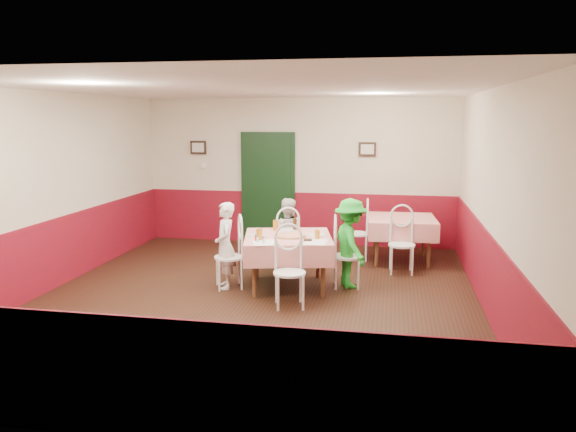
% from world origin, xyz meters
% --- Properties ---
extents(floor, '(7.00, 7.00, 0.00)m').
position_xyz_m(floor, '(0.00, 0.00, 0.00)').
color(floor, black).
rests_on(floor, ground).
extents(ceiling, '(7.00, 7.00, 0.00)m').
position_xyz_m(ceiling, '(0.00, 0.00, 2.80)').
color(ceiling, white).
rests_on(ceiling, back_wall).
extents(back_wall, '(6.00, 0.10, 2.80)m').
position_xyz_m(back_wall, '(0.00, 3.50, 1.40)').
color(back_wall, beige).
rests_on(back_wall, ground).
extents(front_wall, '(6.00, 0.10, 2.80)m').
position_xyz_m(front_wall, '(0.00, -3.50, 1.40)').
color(front_wall, beige).
rests_on(front_wall, ground).
extents(left_wall, '(0.10, 7.00, 2.80)m').
position_xyz_m(left_wall, '(-3.00, 0.00, 1.40)').
color(left_wall, beige).
rests_on(left_wall, ground).
extents(right_wall, '(0.10, 7.00, 2.80)m').
position_xyz_m(right_wall, '(3.00, 0.00, 1.40)').
color(right_wall, beige).
rests_on(right_wall, ground).
extents(wainscot_back, '(6.00, 0.03, 1.00)m').
position_xyz_m(wainscot_back, '(0.00, 3.48, 0.50)').
color(wainscot_back, maroon).
rests_on(wainscot_back, ground).
extents(wainscot_front, '(6.00, 0.03, 1.00)m').
position_xyz_m(wainscot_front, '(0.00, -3.48, 0.50)').
color(wainscot_front, maroon).
rests_on(wainscot_front, ground).
extents(wainscot_left, '(0.03, 7.00, 1.00)m').
position_xyz_m(wainscot_left, '(-2.98, 0.00, 0.50)').
color(wainscot_left, maroon).
rests_on(wainscot_left, ground).
extents(wainscot_right, '(0.03, 7.00, 1.00)m').
position_xyz_m(wainscot_right, '(2.98, 0.00, 0.50)').
color(wainscot_right, maroon).
rests_on(wainscot_right, ground).
extents(door, '(0.96, 0.06, 2.10)m').
position_xyz_m(door, '(-0.60, 3.45, 1.05)').
color(door, black).
rests_on(door, ground).
extents(picture_left, '(0.32, 0.03, 0.26)m').
position_xyz_m(picture_left, '(-2.00, 3.45, 1.85)').
color(picture_left, black).
rests_on(picture_left, back_wall).
extents(picture_right, '(0.32, 0.03, 0.26)m').
position_xyz_m(picture_right, '(1.30, 3.45, 1.85)').
color(picture_right, black).
rests_on(picture_right, back_wall).
extents(thermostat, '(0.10, 0.03, 0.10)m').
position_xyz_m(thermostat, '(-1.90, 3.45, 1.50)').
color(thermostat, white).
rests_on(thermostat, back_wall).
extents(main_table, '(1.45, 1.45, 0.77)m').
position_xyz_m(main_table, '(0.33, 0.60, 0.38)').
color(main_table, red).
rests_on(main_table, ground).
extents(second_table, '(1.18, 1.18, 0.77)m').
position_xyz_m(second_table, '(1.95, 2.42, 0.38)').
color(second_table, red).
rests_on(second_table, ground).
extents(chair_left, '(0.55, 0.55, 0.90)m').
position_xyz_m(chair_left, '(-0.50, 0.42, 0.45)').
color(chair_left, white).
rests_on(chair_left, ground).
extents(chair_right, '(0.47, 0.47, 0.90)m').
position_xyz_m(chair_right, '(1.16, 0.77, 0.45)').
color(chair_right, white).
rests_on(chair_right, ground).
extents(chair_far, '(0.53, 0.53, 0.90)m').
position_xyz_m(chair_far, '(0.15, 1.43, 0.45)').
color(chair_far, white).
rests_on(chair_far, ground).
extents(chair_near, '(0.52, 0.52, 0.90)m').
position_xyz_m(chair_near, '(0.50, -0.24, 0.45)').
color(chair_near, white).
rests_on(chair_near, ground).
extents(chair_second_a, '(0.44, 0.44, 0.90)m').
position_xyz_m(chair_second_a, '(1.20, 2.42, 0.45)').
color(chair_second_a, white).
rests_on(chair_second_a, ground).
extents(chair_second_b, '(0.44, 0.44, 0.90)m').
position_xyz_m(chair_second_b, '(1.95, 1.67, 0.45)').
color(chair_second_b, white).
rests_on(chair_second_b, ground).
extents(pizza, '(0.51, 0.51, 0.03)m').
position_xyz_m(pizza, '(0.37, 0.55, 0.77)').
color(pizza, '#B74723').
rests_on(pizza, main_table).
extents(plate_left, '(0.30, 0.30, 0.01)m').
position_xyz_m(plate_left, '(-0.10, 0.52, 0.77)').
color(plate_left, white).
rests_on(plate_left, main_table).
extents(plate_right, '(0.30, 0.30, 0.01)m').
position_xyz_m(plate_right, '(0.73, 0.69, 0.77)').
color(plate_right, white).
rests_on(plate_right, main_table).
extents(plate_far, '(0.30, 0.30, 0.01)m').
position_xyz_m(plate_far, '(0.26, 0.99, 0.77)').
color(plate_far, white).
rests_on(plate_far, main_table).
extents(glass_a, '(0.10, 0.10, 0.15)m').
position_xyz_m(glass_a, '(-0.01, 0.26, 0.84)').
color(glass_a, '#BF7219').
rests_on(glass_a, main_table).
extents(glass_b, '(0.08, 0.08, 0.13)m').
position_xyz_m(glass_b, '(0.77, 0.48, 0.82)').
color(glass_b, '#BF7219').
rests_on(glass_b, main_table).
extents(glass_c, '(0.10, 0.10, 0.15)m').
position_xyz_m(glass_c, '(0.07, 0.96, 0.84)').
color(glass_c, '#BF7219').
rests_on(glass_c, main_table).
extents(beer_bottle, '(0.07, 0.07, 0.21)m').
position_xyz_m(beer_bottle, '(0.36, 1.01, 0.86)').
color(beer_bottle, '#381C0A').
rests_on(beer_bottle, main_table).
extents(shaker_a, '(0.04, 0.04, 0.09)m').
position_xyz_m(shaker_a, '(-0.00, 0.11, 0.81)').
color(shaker_a, silver).
rests_on(shaker_a, main_table).
extents(shaker_b, '(0.04, 0.04, 0.09)m').
position_xyz_m(shaker_b, '(0.09, 0.06, 0.81)').
color(shaker_b, silver).
rests_on(shaker_b, main_table).
extents(shaker_c, '(0.04, 0.04, 0.09)m').
position_xyz_m(shaker_c, '(-0.04, 0.18, 0.81)').
color(shaker_c, '#B23319').
rests_on(shaker_c, main_table).
extents(menu_left, '(0.42, 0.48, 0.00)m').
position_xyz_m(menu_left, '(0.09, 0.12, 0.76)').
color(menu_left, white).
rests_on(menu_left, main_table).
extents(menu_right, '(0.30, 0.40, 0.00)m').
position_xyz_m(menu_right, '(0.77, 0.27, 0.76)').
color(menu_right, white).
rests_on(menu_right, main_table).
extents(wallet, '(0.13, 0.11, 0.02)m').
position_xyz_m(wallet, '(0.65, 0.34, 0.77)').
color(wallet, black).
rests_on(wallet, main_table).
extents(diner_left, '(0.44, 0.53, 1.25)m').
position_xyz_m(diner_left, '(-0.55, 0.41, 0.62)').
color(diner_left, gray).
rests_on(diner_left, ground).
extents(diner_far, '(0.62, 0.51, 1.18)m').
position_xyz_m(diner_far, '(0.14, 1.48, 0.59)').
color(diner_far, gray).
rests_on(diner_far, ground).
extents(diner_right, '(0.78, 0.96, 1.30)m').
position_xyz_m(diner_right, '(1.21, 0.78, 0.65)').
color(diner_right, gray).
rests_on(diner_right, ground).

